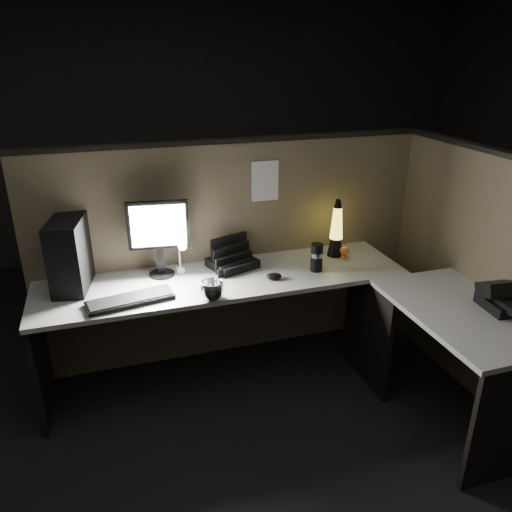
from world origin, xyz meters
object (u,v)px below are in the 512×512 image
object	(u,v)px
keyboard	(130,300)
desk_phone	(506,297)
monitor	(159,231)
pc_tower	(70,253)
lava_lamp	(336,233)

from	to	relation	value
keyboard	desk_phone	size ratio (longest dim) A/B	1.64
monitor	desk_phone	size ratio (longest dim) A/B	1.63
keyboard	pc_tower	bearing A→B (deg)	123.39
pc_tower	monitor	world-z (taller)	monitor
keyboard	lava_lamp	distance (m)	1.44
monitor	keyboard	distance (m)	0.48
pc_tower	keyboard	size ratio (longest dim) A/B	0.88
monitor	desk_phone	bearing A→B (deg)	-22.35
lava_lamp	monitor	bearing A→B (deg)	177.65
desk_phone	keyboard	bearing A→B (deg)	166.59
pc_tower	desk_phone	distance (m)	2.49
pc_tower	desk_phone	world-z (taller)	pc_tower
pc_tower	monitor	xyz separation A→B (m)	(0.52, 0.01, 0.08)
pc_tower	lava_lamp	xyz separation A→B (m)	(1.70, -0.04, -0.05)
monitor	lava_lamp	size ratio (longest dim) A/B	1.19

